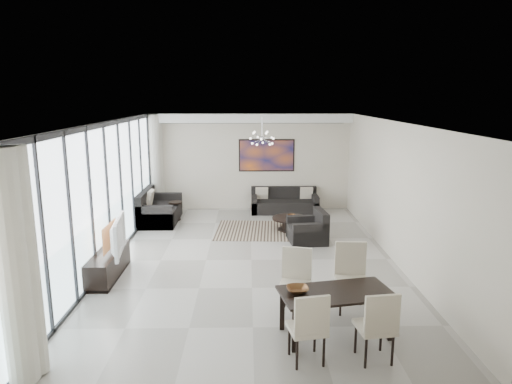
{
  "coord_description": "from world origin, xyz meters",
  "views": [
    {
      "loc": [
        -0.07,
        -9.17,
        3.43
      ],
      "look_at": [
        0.12,
        1.06,
        1.25
      ],
      "focal_mm": 32.0,
      "sensor_mm": 36.0,
      "label": 1
    }
  ],
  "objects_px": {
    "television": "(113,236)",
    "coffee_table": "(290,223)",
    "dining_table": "(336,297)",
    "tv_console": "(108,264)",
    "sofa_main": "(284,204)"
  },
  "relations": [
    {
      "from": "tv_console",
      "to": "television",
      "type": "height_order",
      "value": "television"
    },
    {
      "from": "coffee_table",
      "to": "dining_table",
      "type": "bearing_deg",
      "value": -88.14
    },
    {
      "from": "coffee_table",
      "to": "television",
      "type": "bearing_deg",
      "value": -139.22
    },
    {
      "from": "sofa_main",
      "to": "tv_console",
      "type": "height_order",
      "value": "sofa_main"
    },
    {
      "from": "sofa_main",
      "to": "tv_console",
      "type": "distance_m",
      "value": 6.21
    },
    {
      "from": "dining_table",
      "to": "tv_console",
      "type": "bearing_deg",
      "value": 150.52
    },
    {
      "from": "tv_console",
      "to": "dining_table",
      "type": "height_order",
      "value": "dining_table"
    },
    {
      "from": "sofa_main",
      "to": "dining_table",
      "type": "relative_size",
      "value": 1.14
    },
    {
      "from": "sofa_main",
      "to": "coffee_table",
      "type": "bearing_deg",
      "value": -89.98
    },
    {
      "from": "television",
      "to": "coffee_table",
      "type": "bearing_deg",
      "value": -57.26
    },
    {
      "from": "dining_table",
      "to": "sofa_main",
      "type": "bearing_deg",
      "value": 91.38
    },
    {
      "from": "sofa_main",
      "to": "dining_table",
      "type": "height_order",
      "value": "sofa_main"
    },
    {
      "from": "coffee_table",
      "to": "tv_console",
      "type": "xyz_separation_m",
      "value": [
        -3.78,
        -3.05,
        0.06
      ]
    },
    {
      "from": "tv_console",
      "to": "coffee_table",
      "type": "bearing_deg",
      "value": 38.87
    },
    {
      "from": "television",
      "to": "dining_table",
      "type": "relative_size",
      "value": 0.68
    }
  ]
}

